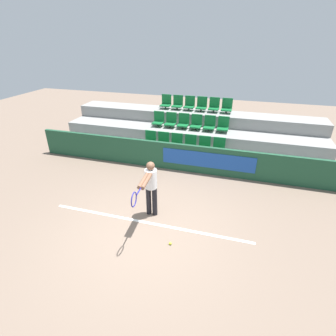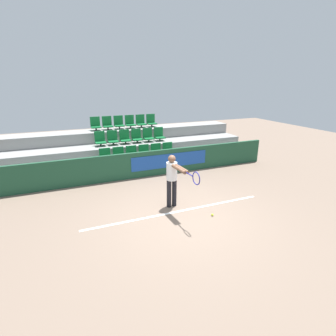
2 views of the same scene
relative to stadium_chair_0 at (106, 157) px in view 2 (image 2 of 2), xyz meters
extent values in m
plane|color=#7A6656|center=(1.29, -4.11, -0.70)|extent=(30.00, 30.00, 0.00)
cube|color=white|center=(1.29, -3.78, -0.70)|extent=(5.23, 0.08, 0.01)
cube|color=#1E4C33|center=(1.29, -0.73, -0.22)|extent=(10.58, 0.12, 0.97)
cube|color=#19479E|center=(2.31, -0.80, -0.17)|extent=(3.08, 0.02, 0.53)
cube|color=gray|center=(1.29, -0.13, -0.47)|extent=(10.18, 1.05, 0.46)
cube|color=gray|center=(1.29, 0.92, -0.24)|extent=(10.18, 1.05, 0.92)
cube|color=gray|center=(1.29, 1.97, -0.01)|extent=(10.18, 1.05, 1.38)
cylinder|color=#333333|center=(0.00, -0.08, -0.18)|extent=(0.07, 0.07, 0.12)
cube|color=#146B33|center=(0.00, -0.08, -0.10)|extent=(0.42, 0.38, 0.05)
cube|color=#146B33|center=(0.00, 0.10, 0.13)|extent=(0.42, 0.04, 0.41)
cylinder|color=#333333|center=(0.51, -0.08, -0.18)|extent=(0.07, 0.07, 0.12)
cube|color=#146B33|center=(0.51, -0.08, -0.10)|extent=(0.42, 0.38, 0.05)
cube|color=#146B33|center=(0.51, 0.10, 0.13)|extent=(0.42, 0.04, 0.41)
cylinder|color=#333333|center=(1.03, -0.08, -0.18)|extent=(0.07, 0.07, 0.12)
cube|color=#146B33|center=(1.03, -0.08, -0.10)|extent=(0.42, 0.38, 0.05)
cube|color=#146B33|center=(1.03, 0.10, 0.13)|extent=(0.42, 0.04, 0.41)
cylinder|color=#333333|center=(1.54, -0.08, -0.18)|extent=(0.07, 0.07, 0.12)
cube|color=#146B33|center=(1.54, -0.08, -0.10)|extent=(0.42, 0.38, 0.05)
cube|color=#146B33|center=(1.54, 0.10, 0.13)|extent=(0.42, 0.04, 0.41)
cylinder|color=#333333|center=(2.06, -0.08, -0.18)|extent=(0.07, 0.07, 0.12)
cube|color=#146B33|center=(2.06, -0.08, -0.10)|extent=(0.42, 0.38, 0.05)
cube|color=#146B33|center=(2.06, 0.10, 0.13)|extent=(0.42, 0.04, 0.41)
cylinder|color=#333333|center=(2.57, -0.08, -0.18)|extent=(0.07, 0.07, 0.12)
cube|color=#146B33|center=(2.57, -0.08, -0.10)|extent=(0.42, 0.38, 0.05)
cube|color=#146B33|center=(2.57, 0.10, 0.13)|extent=(0.42, 0.04, 0.41)
cylinder|color=#333333|center=(0.00, 0.98, 0.28)|extent=(0.07, 0.07, 0.12)
cube|color=#146B33|center=(0.00, 0.98, 0.36)|extent=(0.42, 0.38, 0.05)
cube|color=#146B33|center=(0.00, 1.15, 0.59)|extent=(0.42, 0.04, 0.41)
cylinder|color=#333333|center=(0.51, 0.98, 0.28)|extent=(0.07, 0.07, 0.12)
cube|color=#146B33|center=(0.51, 0.98, 0.36)|extent=(0.42, 0.38, 0.05)
cube|color=#146B33|center=(0.51, 1.15, 0.59)|extent=(0.42, 0.04, 0.41)
cylinder|color=#333333|center=(1.03, 0.98, 0.28)|extent=(0.07, 0.07, 0.12)
cube|color=#146B33|center=(1.03, 0.98, 0.36)|extent=(0.42, 0.38, 0.05)
cube|color=#146B33|center=(1.03, 1.15, 0.59)|extent=(0.42, 0.04, 0.41)
cylinder|color=#333333|center=(1.54, 0.98, 0.28)|extent=(0.07, 0.07, 0.12)
cube|color=#146B33|center=(1.54, 0.98, 0.36)|extent=(0.42, 0.38, 0.05)
cube|color=#146B33|center=(1.54, 1.15, 0.59)|extent=(0.42, 0.04, 0.41)
cylinder|color=#333333|center=(2.06, 0.98, 0.28)|extent=(0.07, 0.07, 0.12)
cube|color=#146B33|center=(2.06, 0.98, 0.36)|extent=(0.42, 0.38, 0.05)
cube|color=#146B33|center=(2.06, 1.15, 0.59)|extent=(0.42, 0.04, 0.41)
cylinder|color=#333333|center=(2.57, 0.98, 0.28)|extent=(0.07, 0.07, 0.12)
cube|color=#146B33|center=(2.57, 0.98, 0.36)|extent=(0.42, 0.38, 0.05)
cube|color=#146B33|center=(2.57, 1.15, 0.59)|extent=(0.42, 0.04, 0.41)
cylinder|color=#333333|center=(0.00, 2.03, 0.74)|extent=(0.07, 0.07, 0.12)
cube|color=#146B33|center=(0.00, 2.03, 0.82)|extent=(0.42, 0.38, 0.05)
cube|color=#146B33|center=(0.00, 2.20, 1.05)|extent=(0.42, 0.04, 0.41)
cylinder|color=#333333|center=(0.51, 2.03, 0.74)|extent=(0.07, 0.07, 0.12)
cube|color=#146B33|center=(0.51, 2.03, 0.82)|extent=(0.42, 0.38, 0.05)
cube|color=#146B33|center=(0.51, 2.20, 1.05)|extent=(0.42, 0.04, 0.41)
cylinder|color=#333333|center=(1.03, 2.03, 0.74)|extent=(0.07, 0.07, 0.12)
cube|color=#146B33|center=(1.03, 2.03, 0.82)|extent=(0.42, 0.38, 0.05)
cube|color=#146B33|center=(1.03, 2.20, 1.05)|extent=(0.42, 0.04, 0.41)
cylinder|color=#333333|center=(1.54, 2.03, 0.74)|extent=(0.07, 0.07, 0.12)
cube|color=#146B33|center=(1.54, 2.03, 0.82)|extent=(0.42, 0.38, 0.05)
cube|color=#146B33|center=(1.54, 2.20, 1.05)|extent=(0.42, 0.04, 0.41)
cylinder|color=#333333|center=(2.06, 2.03, 0.74)|extent=(0.07, 0.07, 0.12)
cube|color=#146B33|center=(2.06, 2.03, 0.82)|extent=(0.42, 0.38, 0.05)
cube|color=#146B33|center=(2.06, 2.20, 1.05)|extent=(0.42, 0.04, 0.41)
cylinder|color=#333333|center=(2.57, 2.03, 0.74)|extent=(0.07, 0.07, 0.12)
cube|color=#146B33|center=(2.57, 2.03, 0.82)|extent=(0.42, 0.38, 0.05)
cube|color=#146B33|center=(2.57, 2.20, 1.05)|extent=(0.42, 0.04, 0.41)
cylinder|color=black|center=(1.18, -3.39, -0.29)|extent=(0.13, 0.13, 0.82)
cylinder|color=black|center=(1.35, -3.39, -0.29)|extent=(0.13, 0.13, 0.82)
cylinder|color=white|center=(1.27, -3.39, 0.37)|extent=(0.30, 0.30, 0.50)
sphere|color=brown|center=(1.27, -3.39, 0.72)|extent=(0.21, 0.21, 0.21)
cylinder|color=brown|center=(1.26, -3.86, 0.58)|extent=(0.13, 0.65, 0.09)
cylinder|color=brown|center=(1.34, -3.86, 0.58)|extent=(0.13, 0.65, 0.09)
cylinder|color=navy|center=(1.33, -4.34, 0.58)|extent=(0.05, 0.30, 0.03)
torus|color=navy|center=(1.35, -4.64, 0.58)|extent=(0.05, 0.32, 0.32)
sphere|color=#CCDB33|center=(2.04, -4.35, -0.67)|extent=(0.07, 0.07, 0.07)
camera|label=1|loc=(3.26, -8.67, 3.57)|focal=28.00mm
camera|label=2|loc=(-1.46, -9.68, 2.75)|focal=28.00mm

